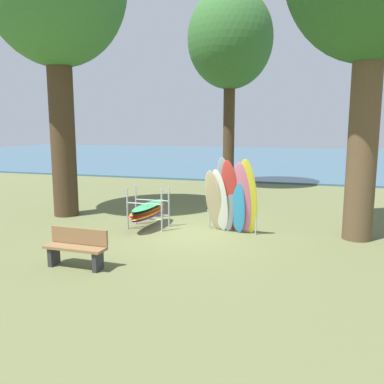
{
  "coord_description": "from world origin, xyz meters",
  "views": [
    {
      "loc": [
        3.22,
        -10.79,
        3.06
      ],
      "look_at": [
        -0.32,
        0.72,
        1.1
      ],
      "focal_mm": 37.93,
      "sensor_mm": 36.0,
      "label": 1
    }
  ],
  "objects_px": {
    "board_storage_rack": "(148,210)",
    "park_bench": "(77,247)",
    "leaning_board_pile": "(231,199)",
    "tree_mid_behind": "(230,41)"
  },
  "relations": [
    {
      "from": "tree_mid_behind",
      "to": "park_bench",
      "type": "relative_size",
      "value": 6.7
    },
    {
      "from": "board_storage_rack",
      "to": "leaning_board_pile",
      "type": "bearing_deg",
      "value": 1.57
    },
    {
      "from": "park_bench",
      "to": "board_storage_rack",
      "type": "bearing_deg",
      "value": 88.27
    },
    {
      "from": "leaning_board_pile",
      "to": "park_bench",
      "type": "xyz_separation_m",
      "value": [
        -2.66,
        -3.75,
        -0.57
      ]
    },
    {
      "from": "leaning_board_pile",
      "to": "park_bench",
      "type": "height_order",
      "value": "leaning_board_pile"
    },
    {
      "from": "tree_mid_behind",
      "to": "board_storage_rack",
      "type": "xyz_separation_m",
      "value": [
        -0.65,
        -8.54,
        -6.48
      ]
    },
    {
      "from": "board_storage_rack",
      "to": "park_bench",
      "type": "relative_size",
      "value": 1.51
    },
    {
      "from": "leaning_board_pile",
      "to": "park_bench",
      "type": "bearing_deg",
      "value": -125.31
    },
    {
      "from": "board_storage_rack",
      "to": "park_bench",
      "type": "xyz_separation_m",
      "value": [
        -0.11,
        -3.68,
        -0.1
      ]
    },
    {
      "from": "tree_mid_behind",
      "to": "leaning_board_pile",
      "type": "xyz_separation_m",
      "value": [
        1.89,
        -8.47,
        -6.01
      ]
    }
  ]
}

